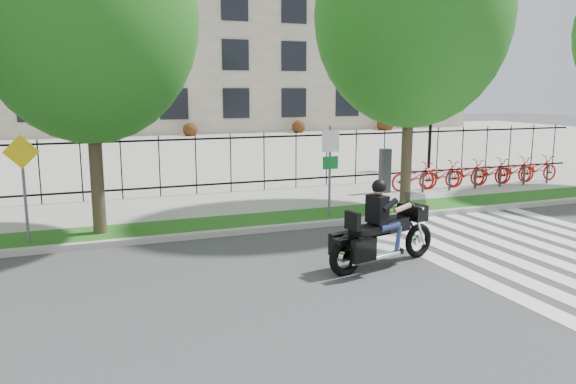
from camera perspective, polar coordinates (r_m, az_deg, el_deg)
name	(u,v)px	position (r m, az deg, el deg)	size (l,w,h in m)	color
ground	(357,279)	(11.11, 7.01, -8.76)	(120.00, 120.00, 0.00)	#3C3C3F
curb	(283,227)	(14.68, -0.50, -3.61)	(60.00, 0.20, 0.15)	#A2A099
grass_verge	(272,220)	(15.45, -1.61, -2.90)	(60.00, 1.50, 0.15)	#195214
sidewalk	(246,203)	(17.78, -4.29, -1.16)	(60.00, 3.50, 0.15)	gray
plaza	(162,149)	(34.79, -12.68, 4.25)	(80.00, 34.00, 0.10)	gray
crosswalk_stripes	(548,253)	(13.95, 24.89, -5.65)	(5.70, 8.00, 0.01)	silver
iron_fence	(231,163)	(19.26, -5.84, 2.96)	(30.00, 0.06, 2.00)	black
office_building	(124,17)	(54.75, -16.33, 16.66)	(60.00, 21.90, 20.15)	gray
lamp_post_right	(432,99)	(25.99, 14.39, 9.15)	(1.06, 0.70, 4.25)	black
street_tree_1	(87,16)	(14.29, -19.75, 16.47)	(5.13, 5.13, 8.09)	#31251A
street_tree_2	(412,14)	(17.05, 12.48, 17.21)	(5.59, 5.59, 8.79)	#31251A
bike_share_station	(477,172)	(21.62, 18.67, 1.90)	(7.80, 0.86, 1.50)	#2D2D33
sign_pole_regulatory	(330,159)	(15.40, 4.30, 3.33)	(0.50, 0.09, 2.50)	#59595B
sign_pole_warning	(23,174)	(14.00, -25.32, 1.64)	(0.78, 0.09, 2.49)	#59595B
motorcycle_rider	(383,231)	(11.78, 9.67, -3.97)	(2.82, 1.22, 2.22)	black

